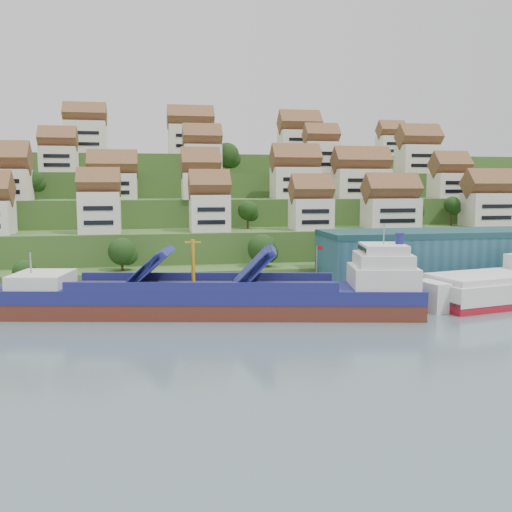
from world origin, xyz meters
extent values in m
plane|color=slate|center=(0.00, 0.00, 0.00)|extent=(300.00, 300.00, 0.00)
cube|color=gray|center=(20.00, 15.00, 1.10)|extent=(180.00, 14.00, 2.20)
cube|color=#2D4C1E|center=(0.00, 86.00, 2.00)|extent=(260.00, 128.00, 4.00)
cube|color=#2D4C1E|center=(0.00, 91.00, 5.50)|extent=(260.00, 118.00, 11.00)
cube|color=#2D4C1E|center=(0.00, 99.00, 9.00)|extent=(260.00, 102.00, 18.00)
cube|color=#2D4C1E|center=(0.00, 107.00, 12.50)|extent=(260.00, 86.00, 25.00)
cube|color=#2D4C1E|center=(0.00, 116.00, 15.50)|extent=(260.00, 68.00, 31.00)
cube|color=silver|center=(-24.20, 37.20, 15.60)|extent=(8.94, 7.03, 9.20)
cube|color=silver|center=(0.44, 37.76, 15.22)|extent=(8.96, 7.62, 8.43)
cube|color=silver|center=(24.85, 37.86, 14.71)|extent=(9.41, 7.73, 7.43)
cube|color=silver|center=(45.96, 39.41, 14.67)|extent=(13.01, 8.26, 7.35)
cube|color=silver|center=(73.87, 41.43, 15.26)|extent=(12.06, 8.31, 8.53)
cube|color=silver|center=(-46.88, 53.21, 21.70)|extent=(10.67, 8.98, 7.40)
cube|color=silver|center=(-22.15, 56.21, 21.27)|extent=(11.87, 7.90, 6.53)
cube|color=silver|center=(-0.24, 51.66, 21.31)|extent=(9.36, 8.56, 6.62)
cube|color=silver|center=(25.78, 56.51, 22.16)|extent=(12.47, 8.36, 8.33)
cube|color=silver|center=(44.48, 56.43, 21.97)|extent=(15.01, 8.18, 7.93)
cube|color=silver|center=(69.76, 53.97, 21.43)|extent=(9.74, 8.04, 6.87)
cube|color=silver|center=(-37.12, 69.81, 28.46)|extent=(9.58, 7.30, 6.93)
cube|color=silver|center=(1.90, 69.40, 28.94)|extent=(10.39, 7.79, 7.88)
cube|color=silver|center=(36.43, 68.00, 29.50)|extent=(9.56, 7.14, 9.00)
cube|color=silver|center=(67.73, 69.33, 29.26)|extent=(12.16, 8.47, 8.53)
cube|color=silver|center=(-31.54, 87.08, 35.77)|extent=(12.05, 7.51, 9.54)
cube|color=silver|center=(0.12, 88.10, 35.53)|extent=(13.74, 8.15, 9.06)
cube|color=silver|center=(35.51, 89.00, 35.04)|extent=(12.87, 8.73, 8.08)
cube|color=silver|center=(68.87, 92.16, 34.54)|extent=(8.87, 7.05, 7.07)
ellipsoid|color=#1C3C14|center=(10.56, 26.11, 8.00)|extent=(6.40, 6.40, 6.40)
ellipsoid|color=#1C3C14|center=(-19.13, 26.29, 8.07)|extent=(5.73, 5.73, 5.73)
ellipsoid|color=#1C3C14|center=(53.76, 43.11, 15.40)|extent=(5.48, 5.48, 5.48)
ellipsoid|color=#1C3C14|center=(64.66, 43.11, 16.55)|extent=(4.32, 4.32, 4.32)
ellipsoid|color=#1C3C14|center=(10.44, 43.66, 15.50)|extent=(4.87, 4.87, 4.87)
ellipsoid|color=#1C3C14|center=(46.22, 59.83, 23.71)|extent=(4.58, 4.58, 4.58)
ellipsoid|color=#1C3C14|center=(-48.93, 59.38, 21.64)|extent=(5.65, 5.65, 5.65)
ellipsoid|color=#1C3C14|center=(-41.77, 57.97, 22.81)|extent=(5.21, 5.21, 5.21)
ellipsoid|color=#1C3C14|center=(9.43, 73.21, 30.24)|extent=(7.30, 7.30, 7.30)
ellipsoid|color=#1C3C14|center=(35.61, 75.94, 29.89)|extent=(5.58, 5.58, 5.58)
ellipsoid|color=#1C3C14|center=(38.04, 73.97, 29.28)|extent=(4.87, 4.87, 4.87)
ellipsoid|color=#1C3C14|center=(-36.94, 19.00, 5.46)|extent=(4.44, 4.44, 4.44)
cube|color=#245162|center=(52.00, 17.00, 7.20)|extent=(60.00, 15.00, 10.00)
cylinder|color=gray|center=(18.00, 10.00, 6.20)|extent=(0.16, 0.16, 8.00)
cube|color=maroon|center=(18.60, 10.00, 9.80)|extent=(1.20, 0.05, 0.80)
cube|color=#57261A|center=(-2.94, -0.28, 1.00)|extent=(69.42, 23.81, 4.40)
cube|color=navy|center=(-2.94, -0.28, 3.79)|extent=(69.44, 23.91, 2.29)
cube|color=silver|center=(-31.43, 5.41, 5.99)|extent=(10.60, 11.57, 2.29)
cube|color=#262628|center=(-4.66, 0.06, 4.93)|extent=(44.93, 17.43, 0.26)
cube|color=navy|center=(-14.16, 1.96, 7.93)|extent=(8.37, 10.82, 6.09)
cube|color=navy|center=(3.11, -1.49, 7.93)|extent=(8.05, 10.76, 6.43)
cylinder|color=orange|center=(-6.39, 0.41, 8.81)|extent=(0.73, 0.73, 7.93)
cube|color=silver|center=(24.70, -5.80, 6.60)|extent=(12.33, 11.91, 3.52)
cube|color=silver|center=(24.70, -5.80, 9.42)|extent=(10.39, 10.53, 2.20)
cube|color=silver|center=(24.70, -5.80, 11.27)|extent=(8.46, 9.15, 1.59)
cylinder|color=navy|center=(27.29, -6.31, 12.94)|extent=(1.66, 1.66, 1.94)
cube|color=maroon|center=(51.40, -0.60, 0.64)|extent=(33.60, 17.94, 2.76)
cube|color=silver|center=(51.40, -0.60, 2.98)|extent=(33.62, 18.06, 3.40)
cube|color=silver|center=(51.40, -0.60, 5.10)|extent=(31.80, 16.47, 1.28)
camera|label=1|loc=(-13.62, -94.17, 22.02)|focal=40.00mm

